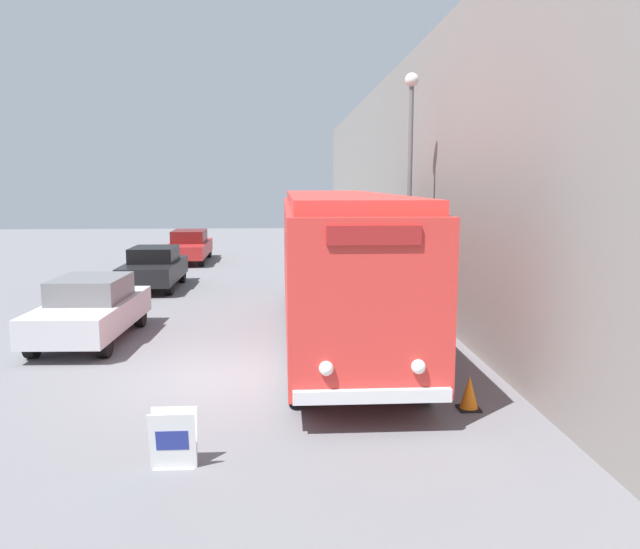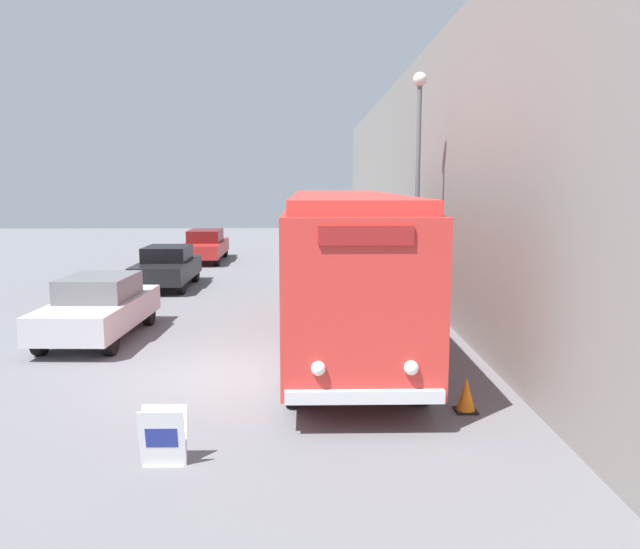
% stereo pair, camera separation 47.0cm
% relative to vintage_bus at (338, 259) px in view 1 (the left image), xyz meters
% --- Properties ---
extents(ground_plane, '(80.00, 80.00, 0.00)m').
position_rel_vintage_bus_xyz_m(ground_plane, '(-2.60, -2.83, -1.96)').
color(ground_plane, slate).
extents(building_wall_right, '(0.30, 60.00, 7.95)m').
position_rel_vintage_bus_xyz_m(building_wall_right, '(3.06, 7.17, 2.01)').
color(building_wall_right, gray).
rests_on(building_wall_right, ground_plane).
extents(vintage_bus, '(2.49, 11.64, 3.49)m').
position_rel_vintage_bus_xyz_m(vintage_bus, '(0.00, 0.00, 0.00)').
color(vintage_bus, black).
rests_on(vintage_bus, ground_plane).
extents(sign_board, '(0.61, 0.30, 0.80)m').
position_rel_vintage_bus_xyz_m(sign_board, '(-2.77, -6.68, -1.58)').
color(sign_board, gray).
rests_on(sign_board, ground_plane).
extents(streetlamp, '(0.36, 0.36, 6.55)m').
position_rel_vintage_bus_xyz_m(streetlamp, '(2.06, 1.85, 2.27)').
color(streetlamp, '#595E60').
rests_on(streetlamp, ground_plane).
extents(parked_car_near, '(1.97, 4.39, 1.52)m').
position_rel_vintage_bus_xyz_m(parked_car_near, '(-5.88, 0.28, -1.19)').
color(parked_car_near, black).
rests_on(parked_car_near, ground_plane).
extents(parked_car_mid, '(1.78, 4.09, 1.48)m').
position_rel_vintage_bus_xyz_m(parked_car_mid, '(-5.88, 7.68, -1.21)').
color(parked_car_mid, black).
rests_on(parked_car_mid, ground_plane).
extents(parked_car_far, '(1.85, 4.82, 1.50)m').
position_rel_vintage_bus_xyz_m(parked_car_far, '(-5.74, 15.26, -1.20)').
color(parked_car_far, black).
rests_on(parked_car_far, ground_plane).
extents(traffic_cone, '(0.36, 0.36, 0.58)m').
position_rel_vintage_bus_xyz_m(traffic_cone, '(1.77, -4.79, -1.68)').
color(traffic_cone, black).
rests_on(traffic_cone, ground_plane).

